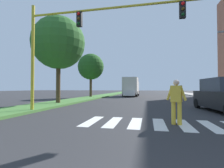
# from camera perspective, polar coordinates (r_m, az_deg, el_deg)

# --- Properties ---
(ground_plane) EXTENTS (140.00, 140.00, 0.00)m
(ground_plane) POSITION_cam_1_polar(r_m,az_deg,el_deg) (30.19, 12.89, -3.98)
(ground_plane) COLOR #2D2D30
(crosswalk) EXTENTS (5.85, 2.20, 0.01)m
(crosswalk) POSITION_cam_1_polar(r_m,az_deg,el_deg) (6.84, 15.78, -12.90)
(crosswalk) COLOR silver
(crosswalk) RESTS_ON ground_plane
(median_strip) EXTENTS (2.88, 64.00, 0.15)m
(median_strip) POSITION_cam_1_polar(r_m,az_deg,el_deg) (29.20, -3.06, -3.96)
(median_strip) COLOR #477A38
(median_strip) RESTS_ON ground_plane
(tree_mid) EXTENTS (4.47, 4.47, 7.32)m
(tree_mid) POSITION_cam_1_polar(r_m,az_deg,el_deg) (15.38, -17.72, 13.13)
(tree_mid) COLOR #4C3823
(tree_mid) RESTS_ON median_strip
(tree_far) EXTENTS (3.76, 3.76, 6.21)m
(tree_far) POSITION_cam_1_polar(r_m,az_deg,el_deg) (24.65, -7.22, 5.80)
(tree_far) COLOR #4C3823
(tree_far) RESTS_ON median_strip
(sidewalk_right) EXTENTS (3.00, 64.00, 0.15)m
(sidewalk_right) POSITION_cam_1_polar(r_m,az_deg,el_deg) (29.59, 29.86, -3.74)
(sidewalk_right) COLOR #9E9991
(sidewalk_right) RESTS_ON ground_plane
(traffic_light_gantry) EXTENTS (9.62, 0.30, 6.00)m
(traffic_light_gantry) POSITION_cam_1_polar(r_m,az_deg,el_deg) (9.64, -10.98, 16.85)
(traffic_light_gantry) COLOR gold
(traffic_light_gantry) RESTS_ON median_strip
(pedestrian_performer) EXTENTS (0.72, 0.38, 1.69)m
(pedestrian_performer) POSITION_cam_1_polar(r_m,az_deg,el_deg) (6.79, 21.03, -5.02)
(pedestrian_performer) COLOR gold
(pedestrian_performer) RESTS_ON ground_plane
(sedan_midblock) EXTENTS (1.85, 4.26, 1.67)m
(sedan_midblock) POSITION_cam_1_polar(r_m,az_deg,el_deg) (26.99, 6.26, -2.67)
(sedan_midblock) COLOR silver
(sedan_midblock) RESTS_ON ground_plane
(truck_box_delivery) EXTENTS (2.40, 6.20, 3.10)m
(truck_box_delivery) POSITION_cam_1_polar(r_m,az_deg,el_deg) (28.67, 6.53, -0.88)
(truck_box_delivery) COLOR silver
(truck_box_delivery) RESTS_ON ground_plane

